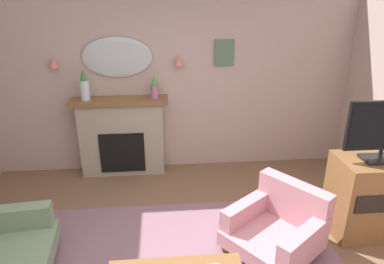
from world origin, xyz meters
TOP-DOWN VIEW (x-y plane):
  - wall_back at (0.00, 2.59)m, footprint 6.27×0.10m
  - fireplace at (-0.76, 2.37)m, footprint 1.36×0.36m
  - mantel_vase_left at (-1.21, 2.34)m, footprint 0.13×0.13m
  - mantel_vase_right at (-0.26, 2.34)m, footprint 0.11×0.11m
  - wall_mirror at (-0.76, 2.51)m, footprint 0.96×0.06m
  - wall_sconce_left at (-1.61, 2.46)m, footprint 0.14×0.14m
  - wall_sconce_right at (0.09, 2.46)m, footprint 0.14×0.14m
  - framed_picture at (0.74, 2.52)m, footprint 0.28×0.03m
  - armchair_near_fireplace at (0.99, 0.48)m, footprint 1.14×1.13m
  - tv_cabinet at (2.09, 0.71)m, footprint 0.80×0.57m

SIDE VIEW (x-z plane):
  - armchair_near_fireplace at x=0.99m, z-range -0.05..0.66m
  - tv_cabinet at x=2.09m, z-range 0.00..0.90m
  - fireplace at x=-0.76m, z-range -0.01..1.15m
  - mantel_vase_right at x=-0.26m, z-range 1.15..1.48m
  - mantel_vase_left at x=-1.21m, z-range 1.14..1.57m
  - wall_back at x=0.00m, z-range 0.00..2.83m
  - wall_sconce_left at x=-1.61m, z-range 1.59..1.73m
  - wall_sconce_right at x=0.09m, z-range 1.59..1.73m
  - wall_mirror at x=-0.76m, z-range 1.43..1.99m
  - framed_picture at x=0.74m, z-range 1.57..1.93m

